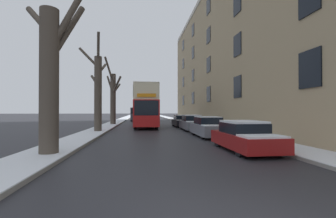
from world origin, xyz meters
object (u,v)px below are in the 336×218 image
parked_car_2 (192,123)px  oncoming_van (137,114)px  double_decker_bus (145,105)px  parked_car_3 (182,121)px  bare_tree_left_2 (113,96)px  parked_car_0 (245,137)px  bare_tree_left_0 (51,72)px  bare_tree_left_1 (98,90)px  parked_car_1 (208,127)px  pedestrian_left_sidewalk (98,121)px

parked_car_2 → oncoming_van: (-5.54, 20.50, 0.62)m
double_decker_bus → parked_car_3: bearing=1.4°
bare_tree_left_2 → parked_car_0: bearing=-67.2°
bare_tree_left_0 → double_decker_bus: (4.10, 16.42, -0.84)m
bare_tree_left_0 → bare_tree_left_1: bare_tree_left_1 is taller
double_decker_bus → parked_car_1: double_decker_bus is taller
bare_tree_left_0 → double_decker_bus: 16.94m
parked_car_0 → pedestrian_left_sidewalk: pedestrian_left_sidewalk is taller
oncoming_van → bare_tree_left_1: bearing=-97.6°
bare_tree_left_1 → oncoming_van: size_ratio=1.44×
bare_tree_left_1 → parked_car_3: size_ratio=1.97×
bare_tree_left_0 → parked_car_3: bare_tree_left_0 is taller
bare_tree_left_0 → parked_car_2: (8.36, 11.19, -2.73)m
parked_car_0 → parked_car_2: bearing=90.0°
double_decker_bus → parked_car_0: 16.74m
bare_tree_left_1 → bare_tree_left_0: bearing=-89.7°
parked_car_0 → oncoming_van: bearing=100.0°
parked_car_0 → bare_tree_left_1: bearing=131.0°
bare_tree_left_2 → parked_car_2: (8.38, -9.05, -3.10)m
parked_car_3 → oncoming_van: bearing=110.0°
pedestrian_left_sidewalk → parked_car_3: bearing=-83.3°
parked_car_1 → parked_car_3: (-0.00, 10.53, -0.03)m
parked_car_2 → oncoming_van: oncoming_van is taller
bare_tree_left_0 → parked_car_1: bare_tree_left_0 is taller
double_decker_bus → pedestrian_left_sidewalk: double_decker_bus is taller
parked_car_1 → parked_car_3: bearing=90.0°
bare_tree_left_2 → pedestrian_left_sidewalk: (-0.30, -8.77, -2.86)m
double_decker_bus → parked_car_0: double_decker_bus is taller
bare_tree_left_0 → bare_tree_left_2: size_ratio=0.85×
pedestrian_left_sidewalk → bare_tree_left_1: bearing=167.2°
bare_tree_left_0 → parked_car_3: (8.36, 16.52, -2.77)m
bare_tree_left_0 → parked_car_2: size_ratio=1.72×
bare_tree_left_2 → parked_car_2: bare_tree_left_2 is taller
bare_tree_left_1 → pedestrian_left_sidewalk: (-0.27, 1.44, -2.71)m
double_decker_bus → bare_tree_left_0: bearing=-104.0°
double_decker_bus → bare_tree_left_1: bearing=-123.0°
bare_tree_left_2 → oncoming_van: bearing=76.0°
double_decker_bus → parked_car_1: size_ratio=2.45×
parked_car_0 → double_decker_bus: bearing=104.9°
bare_tree_left_2 → double_decker_bus: 5.75m
bare_tree_left_2 → parked_car_3: bare_tree_left_2 is taller
parked_car_0 → bare_tree_left_2: bearing=112.8°
bare_tree_left_0 → oncoming_van: bare_tree_left_0 is taller
parked_car_3 → pedestrian_left_sidewalk: bearing=-149.8°
bare_tree_left_0 → pedestrian_left_sidewalk: bearing=91.6°
bare_tree_left_0 → pedestrian_left_sidewalk: 11.74m
parked_car_2 → pedestrian_left_sidewalk: bearing=178.2°
bare_tree_left_0 → parked_car_1: (8.36, 5.99, -2.74)m
parked_car_2 → parked_car_3: parked_car_2 is taller
parked_car_2 → pedestrian_left_sidewalk: size_ratio=2.54×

